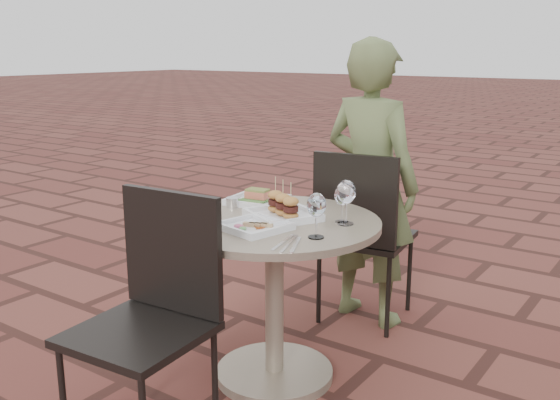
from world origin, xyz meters
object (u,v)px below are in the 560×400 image
Objects in this scene: chair_far at (361,224)px; plate_sliders at (283,210)px; plate_salmon at (257,199)px; chair_near at (155,299)px; diner at (371,184)px; plate_tuna at (255,226)px; cafe_table at (274,275)px.

plate_sliders is (-0.02, -0.68, 0.22)m from chair_far.
chair_far is at bearing 62.51° from plate_salmon.
chair_far is 1.32m from chair_near.
diner reaches higher than plate_tuna.
diner reaches higher than plate_sliders.
chair_near is at bearing -80.90° from plate_salmon.
plate_salmon is 0.97× the size of plate_tuna.
plate_salmon is 0.30m from plate_sliders.
plate_sliders reaches higher than plate_tuna.
chair_near is at bearing -106.56° from plate_tuna.
plate_sliders is (0.25, -0.16, 0.02)m from plate_salmon.
chair_near is 1.43m from diner.
cafe_table is 0.61m from chair_near.
cafe_table is 3.37× the size of plate_salmon.
plate_tuna is at bearing 69.09° from chair_near.
chair_far and chair_near have the same top height.
chair_far is at bearing 87.09° from cafe_table.
chair_near is 0.62× the size of diner.
plate_salmon reaches higher than cafe_table.
chair_far is 3.36× the size of plate_tuna.
chair_near is 0.82m from plate_salmon.
plate_salmon is (-0.13, 0.79, 0.20)m from chair_near.
chair_far reaches higher than plate_sliders.
plate_salmon is at bearing 140.43° from cafe_table.
cafe_table is at bearing 94.32° from diner.
diner is 0.78m from plate_sliders.
plate_salmon is at bearing 73.20° from diner.
diner reaches higher than plate_salmon.
diner reaches higher than cafe_table.
chair_far is 0.71m from plate_sliders.
plate_tuna is at bearing -89.91° from plate_sliders.
chair_far is (0.04, 0.72, 0.07)m from cafe_table.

